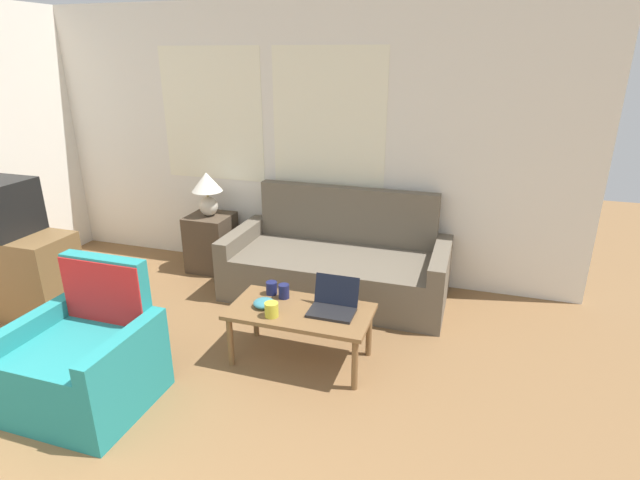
# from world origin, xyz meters

# --- Properties ---
(wall_back) EXTENTS (5.89, 0.06, 2.60)m
(wall_back) POSITION_xyz_m (-0.00, 4.16, 1.31)
(wall_back) COLOR white
(wall_back) RESTS_ON ground_plane
(couch) EXTENTS (2.01, 0.90, 0.95)m
(couch) POSITION_xyz_m (0.77, 3.71, 0.27)
(couch) COLOR #665B4C
(couch) RESTS_ON ground_plane
(armchair) EXTENTS (0.80, 0.73, 0.91)m
(armchair) POSITION_xyz_m (-0.32, 1.71, 0.28)
(armchair) COLOR teal
(armchair) RESTS_ON ground_plane
(tv_dresser) EXTENTS (1.18, 0.48, 0.73)m
(tv_dresser) POSITION_xyz_m (-1.81, 2.50, 0.36)
(tv_dresser) COLOR brown
(tv_dresser) RESTS_ON ground_plane
(side_table) EXTENTS (0.43, 0.43, 0.58)m
(side_table) POSITION_xyz_m (-0.63, 3.85, 0.29)
(side_table) COLOR #4C3D2D
(side_table) RESTS_ON ground_plane
(table_lamp) EXTENTS (0.30, 0.30, 0.45)m
(table_lamp) POSITION_xyz_m (-0.63, 3.85, 0.86)
(table_lamp) COLOR beige
(table_lamp) RESTS_ON side_table
(coffee_table) EXTENTS (1.02, 0.53, 0.42)m
(coffee_table) POSITION_xyz_m (0.82, 2.55, 0.37)
(coffee_table) COLOR brown
(coffee_table) RESTS_ON ground_plane
(laptop) EXTENTS (0.32, 0.28, 0.23)m
(laptop) POSITION_xyz_m (1.05, 2.61, 0.47)
(laptop) COLOR black
(laptop) RESTS_ON coffee_table
(cup_navy) EXTENTS (0.10, 0.10, 0.10)m
(cup_navy) POSITION_xyz_m (0.66, 2.40, 0.47)
(cup_navy) COLOR gold
(cup_navy) RESTS_ON coffee_table
(cup_yellow) EXTENTS (0.08, 0.08, 0.10)m
(cup_yellow) POSITION_xyz_m (0.53, 2.72, 0.46)
(cup_yellow) COLOR #191E4C
(cup_yellow) RESTS_ON coffee_table
(cup_white) EXTENTS (0.08, 0.08, 0.11)m
(cup_white) POSITION_xyz_m (0.64, 2.68, 0.47)
(cup_white) COLOR #191E4C
(cup_white) RESTS_ON coffee_table
(snack_bowl) EXTENTS (0.16, 0.16, 0.06)m
(snack_bowl) POSITION_xyz_m (0.56, 2.51, 0.44)
(snack_bowl) COLOR teal
(snack_bowl) RESTS_ON coffee_table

